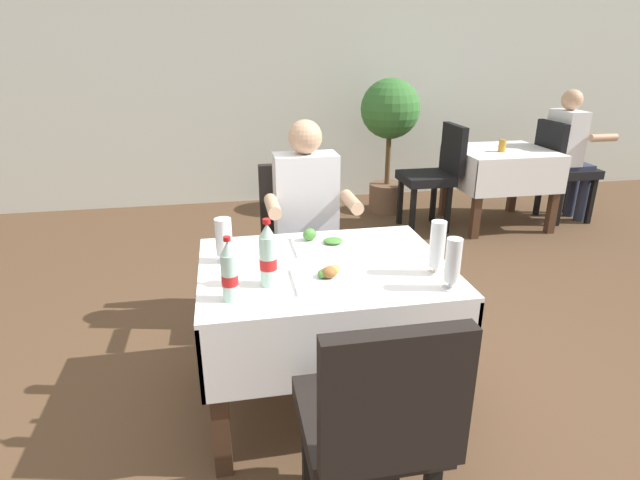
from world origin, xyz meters
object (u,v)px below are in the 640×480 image
background_chair_left (435,171)px  potted_plant_corner (390,123)px  cola_bottle_primary (268,257)px  chair_near_camera_side (376,422)px  plate_far_diner (320,242)px  plate_near_camera (326,276)px  beer_glass_middle (453,264)px  background_chair_right (562,165)px  background_table_tumbler (502,146)px  cola_bottle_secondary (229,273)px  background_patron (569,149)px  beer_glass_left (437,247)px  background_dining_table (500,169)px  beer_glass_right (224,238)px  main_dining_table (324,299)px  seated_diner_far (308,218)px  chair_far_diner_seat (298,237)px

background_chair_left → potted_plant_corner: bearing=113.8°
potted_plant_corner → cola_bottle_primary: bearing=-116.2°
chair_near_camera_side → potted_plant_corner: size_ratio=0.72×
plate_far_diner → plate_near_camera: bearing=-97.1°
chair_near_camera_side → background_chair_left: bearing=64.2°
beer_glass_middle → background_chair_right: background_chair_right is taller
cola_bottle_primary → background_chair_left: bearing=54.2°
chair_near_camera_side → background_chair_left: size_ratio=1.00×
plate_near_camera → beer_glass_middle: size_ratio=1.18×
beer_glass_middle → background_chair_right: 3.52m
plate_near_camera → background_table_tumbler: (2.11, 2.34, 0.04)m
cola_bottle_secondary → background_chair_left: size_ratio=0.27×
plate_far_diner → cola_bottle_primary: cola_bottle_primary is taller
beer_glass_middle → background_patron: bearing=47.5°
background_patron → beer_glass_left: bearing=-134.2°
background_dining_table → potted_plant_corner: potted_plant_corner is taller
cola_bottle_primary → background_patron: (3.10, 2.44, -0.14)m
background_dining_table → beer_glass_middle: bearing=-123.0°
chair_near_camera_side → beer_glass_right: size_ratio=4.76×
main_dining_table → plate_near_camera: bearing=-98.8°
beer_glass_right → background_patron: size_ratio=0.16×
plate_far_diner → beer_glass_left: (0.42, -0.41, 0.11)m
beer_glass_right → cola_bottle_secondary: cola_bottle_secondary is taller
potted_plant_corner → background_chair_right: bearing=-21.0°
seated_diner_far → potted_plant_corner: bearing=61.2°
chair_near_camera_side → beer_glass_right: chair_near_camera_side is taller
plate_far_diner → background_dining_table: bearing=44.0°
chair_far_diner_seat → chair_near_camera_side: size_ratio=1.00×
beer_glass_right → chair_far_diner_seat: bearing=58.4°
beer_glass_right → seated_diner_far: bearing=51.3°
plate_far_diner → background_table_tumbler: (2.06, 1.96, 0.04)m
beer_glass_left → background_chair_right: (2.35, 2.46, -0.30)m
seated_diner_far → cola_bottle_secondary: seated_diner_far is taller
beer_glass_left → background_dining_table: beer_glass_left is taller
plate_far_diner → background_chair_left: size_ratio=0.27×
main_dining_table → plate_far_diner: (0.02, 0.23, 0.19)m
cola_bottle_primary → plate_far_diner: bearing=53.7°
cola_bottle_primary → background_chair_right: 3.92m
chair_near_camera_side → plate_far_diner: size_ratio=3.77×
chair_near_camera_side → seated_diner_far: (0.04, 1.53, 0.16)m
background_patron → potted_plant_corner: bearing=159.6°
main_dining_table → cola_bottle_secondary: cola_bottle_secondary is taller
plate_near_camera → beer_glass_right: beer_glass_right is taller
beer_glass_right → cola_bottle_primary: (0.17, -0.27, 0.01)m
cola_bottle_secondary → background_table_tumbler: cola_bottle_secondary is taller
main_dining_table → background_patron: (2.84, 2.29, 0.15)m
beer_glass_left → background_chair_left: bearing=66.9°
plate_near_camera → background_dining_table: bearing=48.3°
background_chair_right → background_table_tumbler: 0.75m
chair_far_diner_seat → background_chair_left: bearing=44.3°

